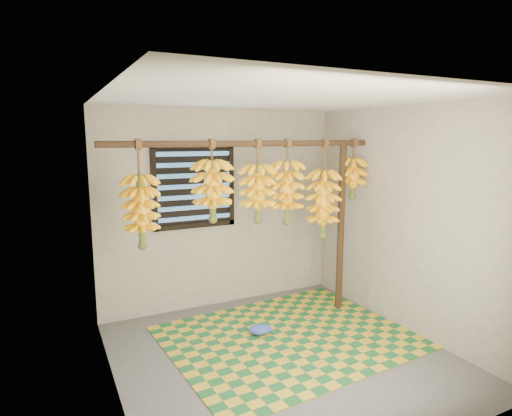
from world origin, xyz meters
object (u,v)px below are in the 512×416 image
banana_bunch_a (141,211)px  banana_bunch_f (353,178)px  banana_bunch_b (212,191)px  woven_mat (289,337)px  banana_bunch_e (323,204)px  banana_bunch_c (257,193)px  banana_bunch_d (287,192)px  support_post (341,228)px  plastic_bag (260,330)px

banana_bunch_a → banana_bunch_f: same height
banana_bunch_a → banana_bunch_b: same height
woven_mat → banana_bunch_e: (0.68, 0.41, 1.30)m
banana_bunch_a → banana_bunch_c: (1.22, -0.00, 0.10)m
banana_bunch_d → banana_bunch_e: bearing=0.0°
support_post → banana_bunch_a: bearing=180.0°
banana_bunch_f → plastic_bag: bearing=-170.4°
banana_bunch_c → banana_bunch_e: size_ratio=0.77×
support_post → banana_bunch_a: size_ratio=1.95×
banana_bunch_c → banana_bunch_e: same height
plastic_bag → banana_bunch_d: (0.44, 0.23, 1.41)m
banana_bunch_c → banana_bunch_d: bearing=0.0°
woven_mat → banana_bunch_b: banana_bunch_b is taller
plastic_bag → banana_bunch_a: size_ratio=0.24×
banana_bunch_a → banana_bunch_c: same height
banana_bunch_a → woven_mat: bearing=-16.4°
banana_bunch_d → banana_bunch_f: bearing=0.0°
banana_bunch_a → banana_bunch_d: size_ratio=1.11×
banana_bunch_d → banana_bunch_e: size_ratio=0.82×
banana_bunch_b → banana_bunch_a: bearing=180.0°
woven_mat → banana_bunch_c: (-0.17, 0.41, 1.48)m
woven_mat → banana_bunch_c: bearing=112.1°
banana_bunch_a → banana_bunch_f: size_ratio=1.47×
banana_bunch_e → woven_mat: bearing=-148.9°
banana_bunch_c → banana_bunch_f: (1.26, 0.00, 0.11)m
support_post → banana_bunch_e: 0.41m
banana_bunch_e → banana_bunch_a: bearing=180.0°
banana_bunch_d → banana_bunch_f: 0.91m
banana_bunch_a → banana_bunch_d: same height
banana_bunch_f → banana_bunch_d: bearing=180.0°
banana_bunch_a → banana_bunch_e: (2.07, 0.00, -0.07)m
support_post → plastic_bag: 1.53m
banana_bunch_a → banana_bunch_f: bearing=-0.0°
woven_mat → banana_bunch_a: bearing=163.6°
plastic_bag → banana_bunch_f: (1.34, 0.23, 1.53)m
banana_bunch_e → support_post: bearing=-0.0°
plastic_bag → banana_bunch_a: (-1.14, 0.23, 1.32)m
banana_bunch_e → banana_bunch_d: bearing=-180.0°
banana_bunch_a → banana_bunch_d: bearing=-0.0°
support_post → banana_bunch_d: size_ratio=2.16×
banana_bunch_c → banana_bunch_b: bearing=180.0°
banana_bunch_f → banana_bunch_b: bearing=180.0°
banana_bunch_d → banana_bunch_e: 0.51m
plastic_bag → banana_bunch_a: bearing=168.7°
plastic_bag → banana_bunch_f: banana_bunch_f is taller
support_post → banana_bunch_c: banana_bunch_c is taller
plastic_bag → banana_bunch_e: bearing=13.8°
banana_bunch_e → banana_bunch_f: bearing=-0.0°
banana_bunch_b → banana_bunch_f: size_ratio=1.19×
banana_bunch_b → banana_bunch_f: 1.77m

